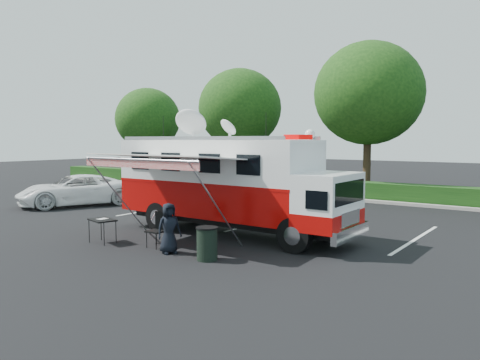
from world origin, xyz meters
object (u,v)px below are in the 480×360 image
object	(u,v)px
command_truck	(230,183)
trash_bin	(207,243)
white_suv	(76,205)
folding_table	(102,221)

from	to	relation	value
command_truck	trash_bin	bearing A→B (deg)	-63.32
white_suv	folding_table	bearing A→B (deg)	-5.56
white_suv	trash_bin	world-z (taller)	trash_bin
trash_bin	command_truck	bearing A→B (deg)	116.68
folding_table	command_truck	bearing A→B (deg)	53.98
command_truck	folding_table	xyz separation A→B (m)	(-2.55, -3.50, -1.10)
white_suv	trash_bin	size ratio (longest dim) A/B	5.99
white_suv	folding_table	distance (m)	9.49
folding_table	trash_bin	distance (m)	4.17
command_truck	white_suv	xyz separation A→B (m)	(-10.75, 1.22, -1.83)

